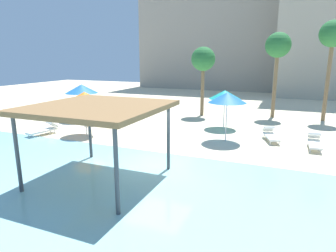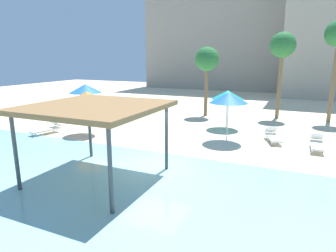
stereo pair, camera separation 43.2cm
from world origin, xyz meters
name	(u,v)px [view 1 (the left image)]	position (x,y,z in m)	size (l,w,h in m)	color
ground_plane	(159,165)	(0.00, 0.00, 0.00)	(80.00, 80.00, 0.00)	beige
lagoon_water	(83,226)	(0.00, -5.25, 0.02)	(44.00, 13.50, 0.04)	#8CC6CC
shade_pavilion	(98,109)	(-1.39, -2.36, 2.78)	(4.65, 4.65, 2.95)	#42474C
beach_umbrella_teal_0	(225,95)	(1.14, 8.08, 2.26)	(2.09, 2.09, 2.55)	silver
beach_umbrella_blue_1	(227,98)	(1.91, 4.98, 2.49)	(2.11, 2.11, 2.78)	silver
beach_umbrella_orange_4	(84,96)	(-6.29, 3.05, 2.39)	(1.93, 1.93, 2.66)	silver
beach_umbrella_blue_5	(81,89)	(-9.43, 6.69, 2.37)	(2.43, 2.43, 2.70)	silver
lounge_chair_0	(315,142)	(6.50, 5.34, 0.33)	(0.61, 1.90, 0.74)	white
lounge_chair_2	(271,135)	(4.29, 6.04, 0.33)	(1.14, 1.99, 0.74)	white
lounge_chair_5	(44,129)	(-8.70, 2.06, 0.33)	(0.98, 1.98, 0.74)	white
lounge_chair_6	(91,119)	(-8.02, 5.73, 0.33)	(1.55, 1.91, 0.74)	white
palm_tree_0	(333,37)	(7.59, 13.23, 6.09)	(1.90, 1.90, 7.26)	brown
palm_tree_1	(203,60)	(-1.45, 11.78, 4.44)	(1.90, 1.90, 5.50)	brown
palm_tree_2	(278,47)	(3.98, 13.16, 5.42)	(1.90, 1.90, 6.53)	brown
hotel_block_0	(214,21)	(-6.88, 36.80, 10.44)	(20.93, 11.66, 20.88)	#9E9384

